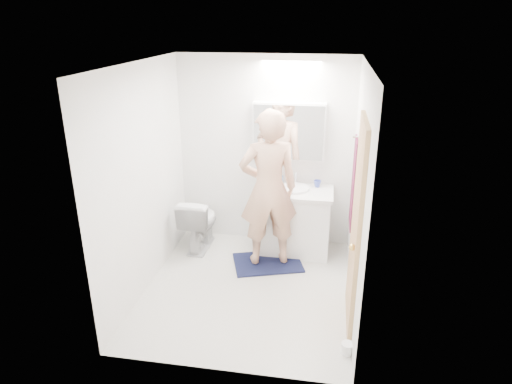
% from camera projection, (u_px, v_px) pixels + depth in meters
% --- Properties ---
extents(floor, '(2.50, 2.50, 0.00)m').
position_uv_depth(floor, '(248.00, 288.00, 4.96)').
color(floor, silver).
rests_on(floor, ground).
extents(ceiling, '(2.50, 2.50, 0.00)m').
position_uv_depth(ceiling, '(246.00, 63.00, 4.09)').
color(ceiling, white).
rests_on(ceiling, floor).
extents(wall_back, '(2.50, 0.00, 2.50)m').
position_uv_depth(wall_back, '(265.00, 152.00, 5.68)').
color(wall_back, white).
rests_on(wall_back, floor).
extents(wall_front, '(2.50, 0.00, 2.50)m').
position_uv_depth(wall_front, '(217.00, 245.00, 3.38)').
color(wall_front, white).
rests_on(wall_front, floor).
extents(wall_left, '(0.00, 2.50, 2.50)m').
position_uv_depth(wall_left, '(144.00, 181.00, 4.70)').
color(wall_left, white).
rests_on(wall_left, floor).
extents(wall_right, '(0.00, 2.50, 2.50)m').
position_uv_depth(wall_right, '(358.00, 193.00, 4.36)').
color(wall_right, white).
rests_on(wall_right, floor).
extents(vanity_cabinet, '(0.90, 0.55, 0.78)m').
position_uv_depth(vanity_cabinet, '(293.00, 222.00, 5.65)').
color(vanity_cabinet, white).
rests_on(vanity_cabinet, floor).
extents(countertop, '(0.95, 0.58, 0.04)m').
position_uv_depth(countertop, '(294.00, 192.00, 5.50)').
color(countertop, white).
rests_on(countertop, vanity_cabinet).
extents(sink_basin, '(0.36, 0.36, 0.03)m').
position_uv_depth(sink_basin, '(294.00, 188.00, 5.51)').
color(sink_basin, white).
rests_on(sink_basin, countertop).
extents(faucet, '(0.02, 0.02, 0.16)m').
position_uv_depth(faucet, '(296.00, 178.00, 5.66)').
color(faucet, silver).
rests_on(faucet, countertop).
extents(medicine_cabinet, '(0.88, 0.14, 0.70)m').
position_uv_depth(medicine_cabinet, '(289.00, 131.00, 5.45)').
color(medicine_cabinet, white).
rests_on(medicine_cabinet, wall_back).
extents(mirror_panel, '(0.84, 0.01, 0.66)m').
position_uv_depth(mirror_panel, '(288.00, 133.00, 5.38)').
color(mirror_panel, silver).
rests_on(mirror_panel, medicine_cabinet).
extents(toilet, '(0.41, 0.70, 0.70)m').
position_uv_depth(toilet, '(199.00, 222.00, 5.74)').
color(toilet, silver).
rests_on(toilet, floor).
extents(bath_rug, '(0.93, 0.77, 0.02)m').
position_uv_depth(bath_rug, '(268.00, 263.00, 5.46)').
color(bath_rug, '#14203F').
rests_on(bath_rug, floor).
extents(person, '(0.78, 0.63, 1.84)m').
position_uv_depth(person, '(269.00, 189.00, 5.11)').
color(person, tan).
rests_on(person, bath_rug).
extents(door, '(0.04, 0.80, 2.00)m').
position_uv_depth(door, '(356.00, 227.00, 4.11)').
color(door, tan).
rests_on(door, wall_right).
extents(door_knob, '(0.06, 0.06, 0.06)m').
position_uv_depth(door_knob, '(352.00, 247.00, 3.86)').
color(door_knob, gold).
rests_on(door_knob, door).
extents(towel, '(0.02, 0.42, 1.00)m').
position_uv_depth(towel, '(353.00, 184.00, 4.90)').
color(towel, black).
rests_on(towel, wall_right).
extents(towel_hook, '(0.07, 0.02, 0.02)m').
position_uv_depth(towel_hook, '(356.00, 137.00, 4.72)').
color(towel_hook, silver).
rests_on(towel_hook, wall_right).
extents(soap_bottle_a, '(0.14, 0.14, 0.25)m').
position_uv_depth(soap_bottle_a, '(275.00, 175.00, 5.62)').
color(soap_bottle_a, '#D3D089').
rests_on(soap_bottle_a, countertop).
extents(soap_bottle_b, '(0.09, 0.10, 0.16)m').
position_uv_depth(soap_bottle_b, '(279.00, 178.00, 5.66)').
color(soap_bottle_b, '#5D90C8').
rests_on(soap_bottle_b, countertop).
extents(toothbrush_cup, '(0.12, 0.12, 0.09)m').
position_uv_depth(toothbrush_cup, '(317.00, 184.00, 5.58)').
color(toothbrush_cup, '#3D50B8').
rests_on(toothbrush_cup, countertop).
extents(toilet_paper_roll, '(0.11, 0.11, 0.10)m').
position_uv_depth(toilet_paper_roll, '(347.00, 348.00, 4.00)').
color(toilet_paper_roll, white).
rests_on(toilet_paper_roll, floor).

